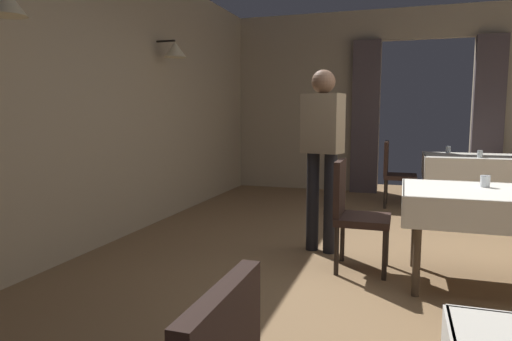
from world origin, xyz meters
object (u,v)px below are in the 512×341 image
dining_table_far (482,163)px  glass_mid_b (485,181)px  chair_mid_left (353,210)px  glass_far_c (448,150)px  person_waiter_by_doorway (322,145)px  dining_table_mid (509,203)px  chair_far_left (394,171)px  glass_far_b (480,154)px

dining_table_far → glass_mid_b: (-0.42, -2.93, 0.15)m
dining_table_far → glass_mid_b: bearing=-98.1°
chair_mid_left → glass_far_c: 3.46m
glass_mid_b → glass_far_c: 3.26m
person_waiter_by_doorway → glass_mid_b: bearing=-15.8°
dining_table_mid → dining_table_far: (0.27, 3.09, -0.02)m
dining_table_mid → glass_far_c: glass_far_c is taller
dining_table_mid → chair_far_left: chair_far_left is taller
glass_far_c → person_waiter_by_doorway: 3.19m
glass_mid_b → dining_table_mid: bearing=-46.9°
glass_mid_b → chair_mid_left: bearing=-177.5°
glass_far_c → person_waiter_by_doorway: person_waiter_by_doorway is taller
dining_table_mid → chair_far_left: (-0.86, 2.97, -0.15)m
chair_far_left → glass_far_c: 0.90m
person_waiter_by_doorway → chair_far_left: bearing=75.8°
chair_mid_left → glass_far_c: bearing=73.1°
glass_far_b → person_waiter_by_doorway: (-1.68, -2.27, 0.23)m
dining_table_far → glass_far_c: 0.54m
chair_mid_left → glass_mid_b: chair_mid_left is taller
dining_table_far → dining_table_mid: bearing=-95.0°
chair_far_left → glass_mid_b: (0.72, -2.82, 0.28)m
dining_table_far → person_waiter_by_doorway: 3.12m
dining_table_far → glass_far_b: glass_far_b is taller
person_waiter_by_doorway → glass_far_c: bearing=64.9°
dining_table_far → chair_far_left: bearing=-174.3°
glass_far_b → person_waiter_by_doorway: person_waiter_by_doorway is taller
chair_far_left → glass_far_c: chair_far_left is taller
dining_table_far → glass_mid_b: glass_mid_b is taller
dining_table_far → chair_far_left: size_ratio=1.62×
dining_table_mid → glass_far_b: 2.81m
glass_mid_b → person_waiter_by_doorway: bearing=164.2°
glass_far_c → chair_far_left: bearing=-148.9°
glass_far_b → glass_far_c: size_ratio=0.94×
dining_table_far → chair_mid_left: 3.30m
glass_mid_b → person_waiter_by_doorway: size_ratio=0.05×
chair_mid_left → glass_far_b: size_ratio=9.76×
glass_far_c → dining_table_far: bearing=-38.7°
chair_mid_left → glass_far_c: (1.00, 3.30, 0.29)m
glass_mid_b → person_waiter_by_doorway: (-1.34, 0.38, 0.23)m
chair_mid_left → glass_mid_b: (0.99, 0.04, 0.28)m
dining_table_far → glass_far_b: (-0.08, -0.29, 0.15)m
chair_far_left → glass_mid_b: size_ratio=10.20×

